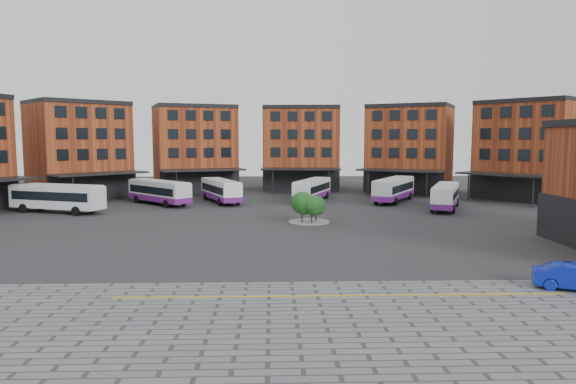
{
  "coord_description": "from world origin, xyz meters",
  "views": [
    {
      "loc": [
        -1.96,
        -42.46,
        8.99
      ],
      "look_at": [
        -0.48,
        5.24,
        4.0
      ],
      "focal_mm": 32.0,
      "sensor_mm": 36.0,
      "label": 1
    }
  ],
  "objects_px": {
    "bus_f": "(445,196)",
    "blue_car": "(576,277)",
    "bus_c": "(221,190)",
    "bus_e": "(394,189)",
    "bus_a": "(57,196)",
    "bus_d": "(312,189)",
    "tree_island": "(309,206)",
    "bus_b": "(159,192)"
  },
  "relations": [
    {
      "from": "bus_a",
      "to": "bus_d",
      "type": "relative_size",
      "value": 1.1
    },
    {
      "from": "bus_c",
      "to": "blue_car",
      "type": "relative_size",
      "value": 2.44
    },
    {
      "from": "tree_island",
      "to": "bus_d",
      "type": "relative_size",
      "value": 0.39
    },
    {
      "from": "bus_d",
      "to": "bus_e",
      "type": "height_order",
      "value": "bus_e"
    },
    {
      "from": "bus_c",
      "to": "bus_e",
      "type": "relative_size",
      "value": 0.98
    },
    {
      "from": "blue_car",
      "to": "bus_e",
      "type": "bearing_deg",
      "value": 23.78
    },
    {
      "from": "bus_a",
      "to": "bus_e",
      "type": "height_order",
      "value": "bus_a"
    },
    {
      "from": "bus_b",
      "to": "bus_e",
      "type": "height_order",
      "value": "bus_e"
    },
    {
      "from": "bus_c",
      "to": "blue_car",
      "type": "distance_m",
      "value": 49.81
    },
    {
      "from": "tree_island",
      "to": "bus_b",
      "type": "bearing_deg",
      "value": 140.48
    },
    {
      "from": "bus_e",
      "to": "blue_car",
      "type": "xyz_separation_m",
      "value": [
        0.71,
        -42.88,
        -1.05
      ]
    },
    {
      "from": "bus_f",
      "to": "blue_car",
      "type": "height_order",
      "value": "bus_f"
    },
    {
      "from": "bus_e",
      "to": "bus_f",
      "type": "distance_m",
      "value": 9.21
    },
    {
      "from": "bus_c",
      "to": "bus_f",
      "type": "relative_size",
      "value": 1.02
    },
    {
      "from": "bus_b",
      "to": "bus_f",
      "type": "bearing_deg",
      "value": -53.37
    },
    {
      "from": "bus_b",
      "to": "bus_f",
      "type": "height_order",
      "value": "bus_b"
    },
    {
      "from": "bus_c",
      "to": "bus_e",
      "type": "xyz_separation_m",
      "value": [
        24.56,
        -0.03,
        0.09
      ]
    },
    {
      "from": "bus_a",
      "to": "bus_f",
      "type": "height_order",
      "value": "bus_a"
    },
    {
      "from": "bus_c",
      "to": "bus_d",
      "type": "xyz_separation_m",
      "value": [
        13.03,
        1.27,
        -0.05
      ]
    },
    {
      "from": "bus_c",
      "to": "bus_e",
      "type": "height_order",
      "value": "bus_e"
    },
    {
      "from": "tree_island",
      "to": "bus_d",
      "type": "distance_m",
      "value": 19.41
    },
    {
      "from": "tree_island",
      "to": "bus_e",
      "type": "bearing_deg",
      "value": 53.4
    },
    {
      "from": "bus_b",
      "to": "bus_e",
      "type": "relative_size",
      "value": 0.86
    },
    {
      "from": "bus_f",
      "to": "blue_car",
      "type": "relative_size",
      "value": 2.39
    },
    {
      "from": "bus_a",
      "to": "tree_island",
      "type": "bearing_deg",
      "value": -85.9
    },
    {
      "from": "bus_f",
      "to": "bus_b",
      "type": "bearing_deg",
      "value": -165.41
    },
    {
      "from": "tree_island",
      "to": "bus_c",
      "type": "relative_size",
      "value": 0.38
    },
    {
      "from": "bus_a",
      "to": "bus_c",
      "type": "distance_m",
      "value": 21.14
    },
    {
      "from": "bus_a",
      "to": "bus_b",
      "type": "xyz_separation_m",
      "value": [
        10.67,
        7.46,
        -0.27
      ]
    },
    {
      "from": "tree_island",
      "to": "bus_e",
      "type": "relative_size",
      "value": 0.37
    },
    {
      "from": "bus_a",
      "to": "bus_e",
      "type": "bearing_deg",
      "value": -57.72
    },
    {
      "from": "bus_e",
      "to": "bus_a",
      "type": "bearing_deg",
      "value": -138.21
    },
    {
      "from": "bus_f",
      "to": "bus_a",
      "type": "bearing_deg",
      "value": -154.62
    },
    {
      "from": "bus_a",
      "to": "bus_e",
      "type": "distance_m",
      "value": 44.46
    },
    {
      "from": "tree_island",
      "to": "bus_f",
      "type": "distance_m",
      "value": 20.75
    },
    {
      "from": "blue_car",
      "to": "tree_island",
      "type": "bearing_deg",
      "value": 52.39
    },
    {
      "from": "bus_b",
      "to": "bus_d",
      "type": "bearing_deg",
      "value": -35.54
    },
    {
      "from": "tree_island",
      "to": "bus_f",
      "type": "xyz_separation_m",
      "value": [
        18.11,
        10.12,
        -0.13
      ]
    },
    {
      "from": "bus_c",
      "to": "blue_car",
      "type": "bearing_deg",
      "value": -82.08
    },
    {
      "from": "tree_island",
      "to": "bus_e",
      "type": "distance_m",
      "value": 22.45
    },
    {
      "from": "bus_d",
      "to": "blue_car",
      "type": "relative_size",
      "value": 2.38
    },
    {
      "from": "tree_island",
      "to": "blue_car",
      "type": "height_order",
      "value": "tree_island"
    }
  ]
}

